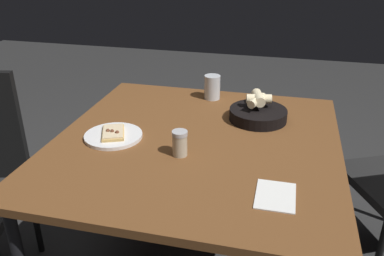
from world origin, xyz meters
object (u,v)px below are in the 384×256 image
(dining_table, at_px, (196,152))
(bread_basket, at_px, (258,112))
(pepper_shaker, at_px, (180,145))
(beer_glass, at_px, (212,88))
(pizza_plate, at_px, (113,135))

(dining_table, bearing_deg, bread_basket, 139.39)
(bread_basket, distance_m, pepper_shaker, 0.45)
(beer_glass, bearing_deg, bread_basket, 49.79)
(pizza_plate, distance_m, bread_basket, 0.62)
(dining_table, distance_m, beer_glass, 0.46)
(dining_table, xyz_separation_m, bread_basket, (-0.25, 0.21, 0.09))
(pizza_plate, bearing_deg, bread_basket, 119.80)
(dining_table, height_order, bread_basket, bread_basket)
(beer_glass, relative_size, pepper_shaker, 1.22)
(bread_basket, bearing_deg, dining_table, -40.61)
(bread_basket, relative_size, pepper_shaker, 2.59)
(beer_glass, height_order, pepper_shaker, beer_glass)
(bread_basket, distance_m, beer_glass, 0.31)
(pizza_plate, distance_m, beer_glass, 0.59)
(pizza_plate, relative_size, pepper_shaker, 2.39)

